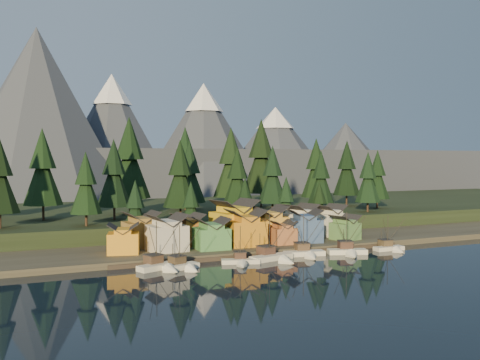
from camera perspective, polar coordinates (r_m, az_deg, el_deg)
name	(u,v)px	position (r m, az deg, el deg)	size (l,w,h in m)	color
ground	(298,268)	(123.78, 6.15, -9.27)	(500.00, 500.00, 0.00)	black
shore_strip	(230,240)	(159.00, -1.12, -6.40)	(400.00, 50.00, 1.50)	#363127
hillside	(179,216)	(205.36, -6.53, -3.80)	(420.00, 100.00, 6.00)	black
dock	(265,254)	(137.96, 2.69, -7.84)	(80.00, 4.00, 1.00)	#3F352D
mountain_ridge	(109,156)	(323.52, -13.81, 2.47)	(560.00, 190.00, 90.00)	#454C59
boat_0	(161,260)	(121.33, -8.41, -8.41)	(10.50, 11.03, 11.96)	beige
boat_1	(184,260)	(121.00, -6.04, -8.49)	(9.11, 9.67, 10.97)	white
boat_2	(241,257)	(126.38, 0.11, -8.19)	(9.65, 10.02, 9.87)	beige
boat_3	(275,252)	(130.74, 3.75, -7.64)	(12.22, 12.87, 12.40)	silver
boat_4	(306,248)	(137.21, 7.07, -7.20)	(11.08, 11.76, 11.84)	silver
boat_5	(348,246)	(141.41, 11.50, -6.89)	(10.82, 11.34, 12.14)	silver
boat_6	(391,243)	(149.93, 15.82, -6.51)	(8.71, 9.44, 10.56)	silver
house_front_0	(123,238)	(134.80, -12.34, -6.02)	(8.98, 8.69, 7.43)	orange
house_front_1	(167,232)	(136.34, -7.82, -5.48)	(9.80, 9.48, 9.31)	beige
house_front_2	(211,233)	(138.39, -3.06, -5.63)	(8.45, 8.51, 8.02)	#488649
house_front_3	(246,227)	(143.47, 0.59, -4.99)	(10.07, 9.65, 9.69)	#C37C1B
house_front_4	(282,232)	(147.06, 4.55, -5.50)	(6.44, 6.91, 6.37)	#A4613A
house_front_5	(305,225)	(150.86, 6.92, -4.77)	(10.17, 9.58, 9.08)	#344D7B
house_front_6	(345,227)	(156.99, 11.14, -4.91)	(8.32, 8.02, 7.06)	#518045
house_back_0	(141,229)	(143.34, -10.51, -5.11)	(9.24, 8.93, 9.31)	olive
house_back_1	(188,229)	(144.65, -5.59, -5.19)	(8.40, 8.49, 8.48)	#A36129
house_back_2	(234,220)	(150.19, -0.62, -4.24)	(12.66, 11.92, 11.78)	gold
house_back_3	(268,222)	(152.81, 3.02, -4.51)	(9.93, 8.90, 9.83)	gold
house_back_4	(300,219)	(161.74, 6.41, -4.19)	(10.60, 10.35, 9.59)	silver
house_back_5	(329,219)	(165.18, 9.44, -4.14)	(9.61, 9.69, 9.26)	beige
tree_hill_1	(43,170)	(173.32, -20.31, 1.04)	(12.09, 12.09, 28.15)	#332319
tree_hill_2	(86,185)	(154.53, -16.12, -0.55)	(8.91, 8.91, 20.75)	#332319
tree_hill_3	(114,176)	(167.87, -13.30, 0.46)	(10.67, 10.67, 24.86)	#332319
tree_hill_4	(129,161)	(184.08, -11.72, 2.02)	(14.16, 14.16, 33.00)	#332319
tree_hill_5	(180,176)	(162.53, -6.39, 0.41)	(10.57, 10.57, 24.63)	#332319
tree_hill_6	(190,174)	(179.25, -5.40, 0.60)	(10.61, 10.61, 24.71)	#332319
tree_hill_7	(237,180)	(167.01, -0.29, 0.05)	(9.60, 9.60, 22.37)	#332319
tree_hill_8	(231,165)	(192.10, -0.96, 1.61)	(12.93, 12.93, 30.13)	#332319
tree_hill_9	(273,177)	(180.19, 3.49, 0.36)	(9.96, 9.96, 23.20)	#332319
tree_hill_10	(261,159)	(206.01, 2.28, 2.25)	(14.60, 14.60, 34.02)	#332319
tree_hill_11	(321,179)	(183.87, 8.64, 0.09)	(9.24, 9.24, 21.52)	#332319
tree_hill_12	(316,170)	(201.59, 8.12, 1.05)	(11.35, 11.35, 26.45)	#332319
tree_hill_13	(368,179)	(192.55, 13.48, 0.09)	(9.10, 9.10, 21.19)	#332319
tree_hill_14	(347,170)	(216.55, 11.32, 1.05)	(11.17, 11.17, 26.02)	#332319
tree_hill_15	(185,164)	(196.58, -5.86, 1.67)	(13.08, 13.08, 30.47)	#332319
tree_hill_17	(377,176)	(207.78, 14.44, 0.38)	(9.47, 9.47, 22.07)	#332319
tree_shore_0	(135,209)	(149.24, -11.10, -3.02)	(7.53, 7.53, 17.53)	#332319
tree_shore_1	(191,208)	(153.58, -5.26, -2.97)	(7.23, 7.23, 16.85)	#332319
tree_shore_2	(245,204)	(159.75, 0.53, -2.60)	(7.58, 7.58, 17.67)	#332319
tree_shore_3	(286,202)	(166.00, 4.94, -2.40)	(7.63, 7.63, 17.78)	#332319
tree_shore_4	(319,204)	(172.16, 8.45, -2.56)	(6.89, 6.89, 16.05)	#332319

